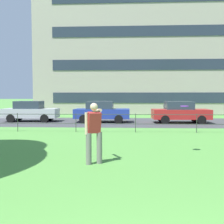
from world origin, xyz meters
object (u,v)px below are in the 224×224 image
at_px(frisbee, 185,106).
at_px(car_silver_center, 31,111).
at_px(person_thrower, 94,131).
at_px(apartment_building_background, 155,43).
at_px(car_red_right, 180,112).
at_px(car_blue_left, 102,112).

relative_size(frisbee, car_silver_center, 0.09).
distance_m(person_thrower, apartment_building_background, 29.77).
xyz_separation_m(frisbee, car_red_right, (1.88, 10.13, -0.82)).
bearing_deg(person_thrower, car_silver_center, 117.25).
relative_size(car_silver_center, car_red_right, 1.00).
relative_size(car_red_right, apartment_building_background, 0.15).
relative_size(person_thrower, car_silver_center, 0.43).
relative_size(frisbee, car_red_right, 0.09).
relative_size(person_thrower, frisbee, 4.95).
height_order(frisbee, car_red_right, frisbee).
bearing_deg(car_red_right, person_thrower, -112.17).
bearing_deg(car_blue_left, person_thrower, -85.76).
xyz_separation_m(person_thrower, car_red_right, (4.76, 11.68, -0.17)).
relative_size(car_blue_left, apartment_building_background, 0.14).
bearing_deg(car_red_right, car_blue_left, 177.57).
xyz_separation_m(person_thrower, car_silver_center, (-6.29, 12.21, -0.17)).
bearing_deg(frisbee, car_red_right, 79.46).
bearing_deg(car_red_right, apartment_building_background, 90.15).
bearing_deg(apartment_building_background, car_silver_center, -124.35).
xyz_separation_m(car_red_right, apartment_building_background, (-0.04, 16.64, 8.05)).
height_order(person_thrower, car_red_right, person_thrower).
distance_m(frisbee, car_silver_center, 14.08).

